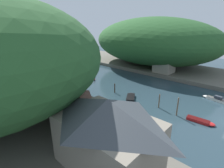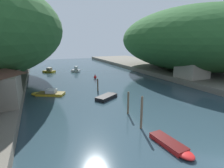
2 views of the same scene
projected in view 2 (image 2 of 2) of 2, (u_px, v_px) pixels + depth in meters
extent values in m
plane|color=#283D47|center=(103.00, 84.00, 39.38)|extent=(130.00, 130.00, 0.00)
cube|color=#666056|center=(191.00, 73.00, 49.58)|extent=(22.00, 120.00, 1.12)
ellipsoid|color=#285628|center=(190.00, 39.00, 49.93)|extent=(35.29, 49.40, 17.63)
cube|color=gray|center=(192.00, 70.00, 40.24)|extent=(5.59, 5.64, 3.41)
pyramid|color=#38704C|center=(193.00, 60.00, 39.68)|extent=(6.04, 6.09, 1.35)
cube|color=white|center=(76.00, 71.00, 54.90)|extent=(2.67, 2.51, 0.67)
ellipsoid|color=white|center=(73.00, 71.00, 55.22)|extent=(1.70, 1.70, 0.67)
cube|color=#525252|center=(76.00, 70.00, 54.82)|extent=(2.73, 2.56, 0.03)
cube|color=silver|center=(76.00, 68.00, 54.67)|extent=(1.22, 1.22, 1.16)
cube|color=black|center=(106.00, 97.00, 28.96)|extent=(4.17, 3.54, 0.55)
ellipsoid|color=black|center=(113.00, 94.00, 30.51)|extent=(2.51, 2.43, 0.55)
cube|color=black|center=(106.00, 96.00, 28.89)|extent=(4.26, 3.61, 0.03)
cube|color=gold|center=(49.00, 72.00, 54.16)|extent=(3.81, 3.74, 0.57)
ellipsoid|color=gold|center=(45.00, 71.00, 54.71)|extent=(2.51, 2.52, 0.57)
cube|color=#4C3E0E|center=(49.00, 71.00, 54.09)|extent=(3.88, 3.81, 0.03)
cube|color=#9E937F|center=(49.00, 69.00, 53.95)|extent=(1.80, 1.82, 0.91)
cube|color=red|center=(168.00, 143.00, 15.99)|extent=(1.60, 3.77, 0.44)
ellipsoid|color=red|center=(184.00, 154.00, 14.40)|extent=(1.40, 1.92, 0.44)
cube|color=#450A0A|center=(168.00, 140.00, 15.93)|extent=(1.63, 3.84, 0.03)
cube|color=gold|center=(51.00, 94.00, 31.06)|extent=(5.11, 4.00, 0.39)
ellipsoid|color=gold|center=(38.00, 94.00, 31.22)|extent=(2.99, 2.83, 0.39)
cube|color=#4C3E0E|center=(51.00, 93.00, 31.01)|extent=(5.21, 4.08, 0.03)
cube|color=silver|center=(51.00, 91.00, 30.93)|extent=(2.12, 2.05, 0.65)
cylinder|color=brown|center=(142.00, 113.00, 18.72)|extent=(0.25, 0.25, 3.53)
sphere|color=brown|center=(142.00, 97.00, 18.29)|extent=(0.22, 0.22, 0.22)
cylinder|color=brown|center=(128.00, 103.00, 22.62)|extent=(0.25, 0.25, 2.88)
sphere|color=brown|center=(128.00, 92.00, 22.27)|extent=(0.23, 0.23, 0.23)
cylinder|color=#4C3D2D|center=(98.00, 85.00, 33.52)|extent=(0.27, 0.27, 2.23)
sphere|color=#4C3D2D|center=(98.00, 79.00, 33.24)|extent=(0.24, 0.24, 0.24)
sphere|color=red|center=(95.00, 77.00, 44.91)|extent=(0.78, 0.78, 0.78)
cone|color=red|center=(95.00, 75.00, 44.78)|extent=(0.39, 0.39, 0.39)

